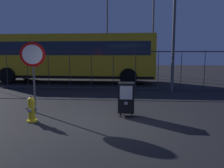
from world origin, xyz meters
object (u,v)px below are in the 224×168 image
(bus_near, at_px, (71,56))
(street_light_near_right, at_px, (153,15))
(newspaper_box_primary, at_px, (126,97))
(fire_hydrant, at_px, (31,109))
(stop_sign, at_px, (33,63))
(street_light_far_left, at_px, (107,20))

(bus_near, bearing_deg, street_light_near_right, 41.83)
(newspaper_box_primary, bearing_deg, fire_hydrant, -162.53)
(newspaper_box_primary, xyz_separation_m, stop_sign, (-2.91, 0.15, 1.03))
(fire_hydrant, relative_size, street_light_near_right, 0.09)
(newspaper_box_primary, relative_size, stop_sign, 0.46)
(fire_hydrant, bearing_deg, stop_sign, 107.83)
(newspaper_box_primary, height_order, street_light_near_right, street_light_near_right)
(fire_hydrant, distance_m, bus_near, 8.90)
(newspaper_box_primary, relative_size, street_light_far_left, 0.13)
(fire_hydrant, bearing_deg, street_light_near_right, 71.77)
(street_light_far_left, bearing_deg, bus_near, -108.14)
(stop_sign, xyz_separation_m, street_light_near_right, (4.76, 12.56, 3.31))
(fire_hydrant, xyz_separation_m, street_light_near_right, (4.45, 13.52, 4.56))
(stop_sign, bearing_deg, fire_hydrant, -72.17)
(bus_near, bearing_deg, fire_hydrant, -81.91)
(bus_near, relative_size, street_light_near_right, 1.22)
(fire_hydrant, height_order, bus_near, bus_near)
(bus_near, xyz_separation_m, street_light_far_left, (1.75, 5.34, 2.92))
(street_light_far_left, bearing_deg, stop_sign, -94.24)
(fire_hydrant, xyz_separation_m, bus_near, (-1.09, 8.73, 1.36))
(fire_hydrant, distance_m, street_light_near_right, 14.95)
(fire_hydrant, relative_size, stop_sign, 0.33)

